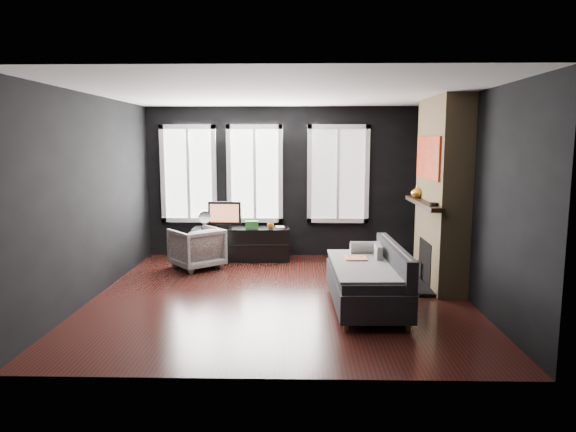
{
  "coord_description": "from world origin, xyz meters",
  "views": [
    {
      "loc": [
        0.27,
        -6.77,
        2.07
      ],
      "look_at": [
        0.1,
        0.3,
        1.05
      ],
      "focal_mm": 32.0,
      "sensor_mm": 36.0,
      "label": 1
    }
  ],
  "objects_px": {
    "media_console": "(241,244)",
    "monitor": "(225,213)",
    "mantel_vase": "(417,192)",
    "sofa": "(366,276)",
    "mug": "(271,225)",
    "armchair": "(197,246)",
    "book": "(276,222)"
  },
  "relations": [
    {
      "from": "armchair",
      "to": "media_console",
      "type": "relative_size",
      "value": 0.44
    },
    {
      "from": "media_console",
      "to": "monitor",
      "type": "bearing_deg",
      "value": 179.71
    },
    {
      "from": "media_console",
      "to": "mug",
      "type": "relative_size",
      "value": 14.49
    },
    {
      "from": "media_console",
      "to": "book",
      "type": "bearing_deg",
      "value": 1.6
    },
    {
      "from": "media_console",
      "to": "mug",
      "type": "height_order",
      "value": "mug"
    },
    {
      "from": "armchair",
      "to": "mug",
      "type": "distance_m",
      "value": 1.34
    },
    {
      "from": "armchair",
      "to": "mantel_vase",
      "type": "xyz_separation_m",
      "value": [
        3.49,
        -0.44,
        0.95
      ]
    },
    {
      "from": "media_console",
      "to": "mantel_vase",
      "type": "height_order",
      "value": "mantel_vase"
    },
    {
      "from": "armchair",
      "to": "book",
      "type": "xyz_separation_m",
      "value": [
        1.27,
        0.66,
        0.31
      ]
    },
    {
      "from": "armchair",
      "to": "mug",
      "type": "bearing_deg",
      "value": 165.22
    },
    {
      "from": "monitor",
      "to": "book",
      "type": "relative_size",
      "value": 2.83
    },
    {
      "from": "mug",
      "to": "mantel_vase",
      "type": "relative_size",
      "value": 0.6
    },
    {
      "from": "media_console",
      "to": "mantel_vase",
      "type": "distance_m",
      "value": 3.18
    },
    {
      "from": "armchair",
      "to": "book",
      "type": "bearing_deg",
      "value": 167.29
    },
    {
      "from": "media_console",
      "to": "monitor",
      "type": "height_order",
      "value": "monitor"
    },
    {
      "from": "sofa",
      "to": "mug",
      "type": "distance_m",
      "value": 2.87
    },
    {
      "from": "armchair",
      "to": "media_console",
      "type": "height_order",
      "value": "armchair"
    },
    {
      "from": "armchair",
      "to": "monitor",
      "type": "bearing_deg",
      "value": -162.7
    },
    {
      "from": "book",
      "to": "mantel_vase",
      "type": "bearing_deg",
      "value": -26.39
    },
    {
      "from": "monitor",
      "to": "mantel_vase",
      "type": "distance_m",
      "value": 3.31
    },
    {
      "from": "mantel_vase",
      "to": "mug",
      "type": "bearing_deg",
      "value": 156.42
    },
    {
      "from": "armchair",
      "to": "sofa",
      "type": "bearing_deg",
      "value": 102.14
    },
    {
      "from": "armchair",
      "to": "mug",
      "type": "relative_size",
      "value": 6.42
    },
    {
      "from": "armchair",
      "to": "mantel_vase",
      "type": "height_order",
      "value": "mantel_vase"
    },
    {
      "from": "mantel_vase",
      "to": "book",
      "type": "bearing_deg",
      "value": 153.61
    },
    {
      "from": "sofa",
      "to": "mug",
      "type": "bearing_deg",
      "value": 116.37
    },
    {
      "from": "armchair",
      "to": "monitor",
      "type": "xyz_separation_m",
      "value": [
        0.38,
        0.6,
        0.47
      ]
    },
    {
      "from": "sofa",
      "to": "mantel_vase",
      "type": "xyz_separation_m",
      "value": [
        0.95,
        1.52,
        0.92
      ]
    },
    {
      "from": "sofa",
      "to": "book",
      "type": "bearing_deg",
      "value": 114.05
    },
    {
      "from": "mantel_vase",
      "to": "media_console",
      "type": "bearing_deg",
      "value": 159.55
    },
    {
      "from": "armchair",
      "to": "media_console",
      "type": "distance_m",
      "value": 0.91
    },
    {
      "from": "sofa",
      "to": "monitor",
      "type": "distance_m",
      "value": 3.37
    }
  ]
}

